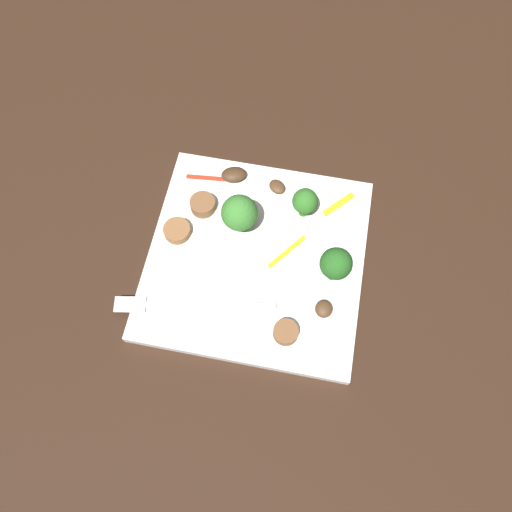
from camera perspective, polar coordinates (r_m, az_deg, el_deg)
name	(u,v)px	position (r m, az deg, el deg)	size (l,w,h in m)	color
ground_plane	(256,260)	(0.59, 0.00, -0.48)	(1.40, 1.40, 0.00)	black
plate	(256,258)	(0.59, 0.00, -0.24)	(0.25, 0.25, 0.01)	white
fork	(183,305)	(0.56, -8.37, -5.54)	(0.18, 0.04, 0.00)	silver
broccoli_floret_0	(239,213)	(0.57, -1.90, 4.88)	(0.04, 0.04, 0.06)	#408630
broccoli_floret_1	(336,264)	(0.54, 9.09, -0.91)	(0.04, 0.04, 0.06)	#296420
broccoli_floret_2	(305,202)	(0.59, 5.61, 6.17)	(0.03, 0.03, 0.04)	#347525
sausage_slice_0	(203,205)	(0.61, -6.08, 5.83)	(0.03, 0.03, 0.01)	brown
sausage_slice_1	(177,231)	(0.60, -8.97, 2.86)	(0.03, 0.03, 0.01)	brown
sausage_slice_2	(286,332)	(0.54, 3.41, -8.68)	(0.03, 0.03, 0.01)	brown
mushroom_0	(277,187)	(0.62, 2.43, 7.89)	(0.02, 0.02, 0.01)	#4C331E
mushroom_1	(324,309)	(0.56, 7.74, -5.99)	(0.02, 0.02, 0.01)	#4C331E
mushroom_2	(234,175)	(0.63, -2.53, 9.25)	(0.03, 0.02, 0.01)	#422B19
pepper_strip_0	(287,252)	(0.58, 3.57, 0.49)	(0.06, 0.00, 0.00)	yellow
pepper_strip_1	(339,204)	(0.62, 9.41, 5.84)	(0.04, 0.01, 0.00)	yellow
pepper_strip_2	(207,178)	(0.63, -5.61, 8.84)	(0.05, 0.00, 0.00)	red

